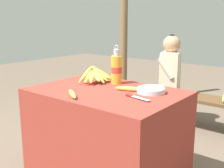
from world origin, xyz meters
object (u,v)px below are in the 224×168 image
Objects in this scene: knife at (134,97)px; wooden_bench at (189,100)px; serving_bowl at (151,90)px; water_bottle at (117,69)px; loose_banana_front at (72,94)px; seated_vendor at (166,74)px; loose_banana_side at (129,89)px; support_post_near at (124,11)px; banana_bunch_ripe at (96,74)px.

knife reaches higher than wooden_bench.
serving_bowl is 0.19m from knife.
water_bottle is 1.60× the size of loose_banana_front.
seated_vendor is (-0.27, -0.05, 0.28)m from wooden_bench.
loose_banana_side is 1.02× the size of knife.
seated_vendor is 0.39× the size of support_post_near.
serving_bowl is 0.14× the size of wooden_bench.
support_post_near is (-1.09, 2.08, 0.63)m from loose_banana_front.
loose_banana_front is at bearing -121.33° from loose_banana_side.
seated_vendor reaches higher than loose_banana_front.
loose_banana_front is at bearing -62.39° from support_post_near.
loose_banana_side is 1.37m from wooden_bench.
serving_bowl is at bearing -48.58° from support_post_near.
support_post_near is (-0.92, 1.64, 0.57)m from banana_bunch_ripe.
loose_banana_front is (0.01, -0.51, -0.11)m from water_bottle.
water_bottle is at bearing 25.04° from banana_bunch_ripe.
support_post_near is at bearing 127.33° from loose_banana_side.
water_bottle is at bearing 78.27° from seated_vendor.
serving_bowl is at bearing -12.22° from water_bottle.
loose_banana_front is 0.95× the size of knife.
banana_bunch_ripe reaches higher than knife.
wooden_bench is 1.65m from support_post_near.
knife is 2.42m from support_post_near.
support_post_near reaches higher than loose_banana_side.
support_post_near is at bearing -43.62° from seated_vendor.
knife is at bearing 33.08° from loose_banana_front.
support_post_near reaches higher than knife.
loose_banana_side is (0.38, -0.07, -0.05)m from banana_bunch_ripe.
seated_vendor is (0.03, 1.20, -0.17)m from banana_bunch_ripe.
banana_bunch_ripe is 1.55× the size of serving_bowl.
loose_banana_front is (0.16, -0.43, -0.05)m from banana_bunch_ripe.
serving_bowl is at bearing 48.64° from loose_banana_front.
seated_vendor is at bearing 112.92° from serving_bowl.
serving_bowl reaches higher than loose_banana_front.
water_bottle reaches higher than knife.
loose_banana_side is at bearing -158.31° from serving_bowl.
loose_banana_front is at bearing 76.46° from seated_vendor.
serving_bowl is 0.40m from water_bottle.
knife is (0.52, -0.20, -0.06)m from banana_bunch_ripe.
loose_banana_front is at bearing -137.16° from knife.
serving_bowl is 0.19× the size of seated_vendor.
loose_banana_side is 1.32m from seated_vendor.
wooden_bench is (0.14, 1.17, -0.51)m from water_bottle.
loose_banana_front is 0.19× the size of seated_vendor.
serving_bowl is 0.56m from loose_banana_front.
loose_banana_front and loose_banana_side have the same top height.
banana_bunch_ripe is 1.97m from support_post_near.
wooden_bench is (-0.24, 1.25, -0.41)m from serving_bowl.
support_post_near is (-1.44, 1.84, 0.63)m from knife.
banana_bunch_ripe is 0.30× the size of seated_vendor.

